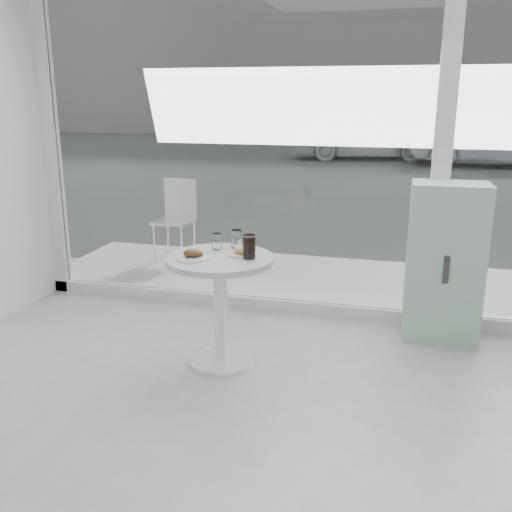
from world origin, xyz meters
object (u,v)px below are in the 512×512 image
(cola_glass, at_px, (249,247))
(car_white, at_px, (363,135))
(patio_chair, at_px, (177,214))
(plate_fritter, at_px, (193,255))
(water_tumbler_b, at_px, (237,240))
(water_tumbler_a, at_px, (217,242))
(main_table, at_px, (220,288))
(plate_donut, at_px, (242,252))
(mint_cabinet, at_px, (445,262))
(car_silver, at_px, (493,140))

(cola_glass, bearing_deg, car_white, 91.47)
(patio_chair, relative_size, plate_fritter, 4.32)
(water_tumbler_b, bearing_deg, patio_chair, 122.99)
(water_tumbler_a, relative_size, water_tumbler_b, 0.89)
(main_table, xyz_separation_m, cola_glass, (0.20, 0.01, 0.30))
(patio_chair, height_order, plate_donut, patio_chair)
(car_white, relative_size, water_tumbler_b, 32.23)
(main_table, height_order, plate_fritter, plate_fritter)
(plate_fritter, relative_size, water_tumbler_a, 1.84)
(main_table, distance_m, mint_cabinet, 1.71)
(car_white, height_order, water_tumbler_b, car_white)
(car_white, distance_m, car_silver, 3.52)
(plate_fritter, distance_m, water_tumbler_a, 0.29)
(main_table, relative_size, patio_chair, 0.88)
(water_tumbler_b, height_order, cola_glass, cola_glass)
(water_tumbler_a, bearing_deg, cola_glass, -30.86)
(patio_chair, distance_m, water_tumbler_a, 2.35)
(plate_fritter, distance_m, plate_donut, 0.33)
(water_tumbler_a, xyz_separation_m, water_tumbler_b, (0.12, 0.08, 0.01))
(mint_cabinet, bearing_deg, plate_donut, -151.22)
(main_table, bearing_deg, cola_glass, 2.38)
(car_silver, bearing_deg, water_tumbler_a, 165.18)
(mint_cabinet, height_order, car_silver, car_silver)
(car_silver, xyz_separation_m, water_tumbler_b, (-3.20, -12.24, 0.15))
(mint_cabinet, distance_m, water_tumbler_a, 1.71)
(mint_cabinet, bearing_deg, water_tumbler_b, -158.42)
(patio_chair, height_order, cola_glass, cola_glass)
(car_white, bearing_deg, mint_cabinet, 177.75)
(cola_glass, bearing_deg, patio_chair, 122.98)
(car_white, height_order, plate_fritter, car_white)
(main_table, relative_size, mint_cabinet, 0.65)
(mint_cabinet, relative_size, patio_chair, 1.36)
(main_table, height_order, water_tumbler_a, water_tumbler_a)
(plate_fritter, xyz_separation_m, water_tumbler_a, (0.07, 0.28, 0.02))
(main_table, bearing_deg, car_white, 90.62)
(plate_fritter, bearing_deg, cola_glass, 18.29)
(patio_chair, xyz_separation_m, cola_glass, (1.43, -2.20, 0.30))
(car_silver, xyz_separation_m, water_tumbler_a, (-3.32, -12.32, 0.15))
(patio_chair, height_order, plate_fritter, patio_chair)
(main_table, height_order, car_silver, car_silver)
(car_white, distance_m, cola_glass, 13.45)
(patio_chair, distance_m, car_silver, 11.22)
(main_table, height_order, water_tumbler_b, water_tumbler_b)
(patio_chair, distance_m, plate_donut, 2.54)
(main_table, relative_size, water_tumbler_b, 6.23)
(car_white, distance_m, water_tumbler_a, 13.28)
(patio_chair, xyz_separation_m, car_silver, (4.46, 10.29, 0.13))
(car_white, relative_size, cola_glass, 25.27)
(mint_cabinet, xyz_separation_m, water_tumbler_b, (-1.43, -0.61, 0.23))
(plate_donut, xyz_separation_m, water_tumbler_b, (-0.09, 0.17, 0.03))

